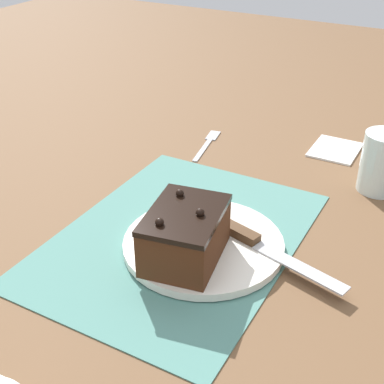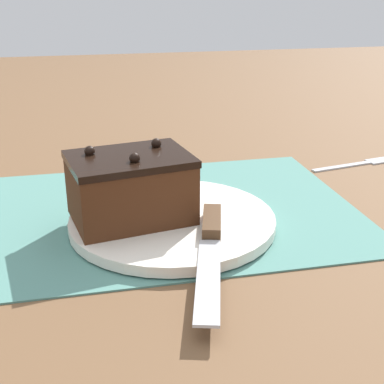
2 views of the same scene
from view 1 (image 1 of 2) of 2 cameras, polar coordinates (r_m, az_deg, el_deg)
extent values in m
plane|color=brown|center=(0.83, -1.48, -4.94)|extent=(3.00, 3.00, 0.00)
cube|color=slate|center=(0.83, -1.48, -4.83)|extent=(0.46, 0.34, 0.00)
cylinder|color=white|center=(0.80, 1.24, -5.57)|extent=(0.24, 0.24, 0.01)
cube|color=#472614|center=(0.74, -0.74, -4.85)|extent=(0.14, 0.12, 0.07)
cube|color=black|center=(0.72, -0.76, -2.41)|extent=(0.15, 0.12, 0.01)
sphere|color=black|center=(0.69, -3.50, -3.23)|extent=(0.01, 0.01, 0.01)
sphere|color=black|center=(0.71, 0.86, -2.20)|extent=(0.01, 0.01, 0.01)
sphere|color=black|center=(0.76, -1.32, -0.12)|extent=(0.01, 0.01, 0.01)
cube|color=#472D19|center=(0.80, 5.02, -4.26)|extent=(0.04, 0.07, 0.01)
cube|color=#B7BABF|center=(0.76, 11.37, -7.79)|extent=(0.06, 0.15, 0.00)
cylinder|color=silver|center=(0.98, 19.63, 2.98)|extent=(0.07, 0.07, 0.11)
cube|color=white|center=(1.13, 15.03, 4.48)|extent=(0.11, 0.09, 0.01)
cube|color=#B7BABF|center=(1.09, 1.14, 4.54)|extent=(0.11, 0.03, 0.01)
cube|color=#B7BABF|center=(1.15, 2.26, 6.09)|extent=(0.05, 0.03, 0.01)
camera|label=2|loc=(0.58, 52.24, -3.02)|focal=50.00mm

